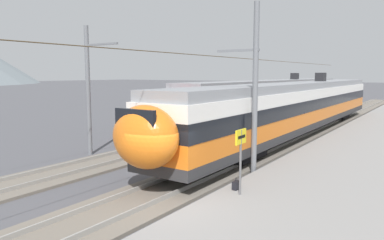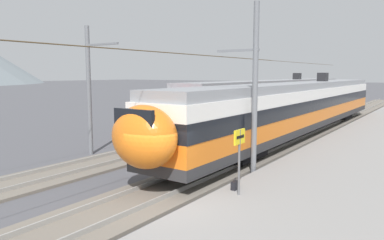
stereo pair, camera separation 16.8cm
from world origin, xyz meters
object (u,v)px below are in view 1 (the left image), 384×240
at_px(train_far_track, 275,96).
at_px(catenary_mast_mid, 253,87).
at_px(platform_sign, 241,147).
at_px(handbag_near_sign, 236,185).
at_px(train_near_platform, 298,105).
at_px(catenary_mast_far_side, 90,87).

distance_m(train_far_track, catenary_mast_mid, 21.66).
xyz_separation_m(train_far_track, platform_sign, (-24.02, -8.24, -0.25)).
height_order(platform_sign, handbag_near_sign, platform_sign).
relative_size(train_far_track, catenary_mast_mid, 0.87).
height_order(train_near_platform, catenary_mast_far_side, catenary_mast_far_side).
bearing_deg(catenary_mast_far_side, train_near_platform, -30.47).
bearing_deg(catenary_mast_mid, catenary_mast_far_side, 98.20).
height_order(catenary_mast_mid, catenary_mast_far_side, catenary_mast_mid).
bearing_deg(catenary_mast_far_side, platform_sign, -102.59).
bearing_deg(handbag_near_sign, train_near_platform, 9.94).
bearing_deg(platform_sign, train_near_platform, 11.05).
xyz_separation_m(catenary_mast_mid, catenary_mast_far_side, (-1.29, 8.98, -0.13)).
relative_size(train_far_track, catenary_mast_far_side, 0.87).
xyz_separation_m(platform_sign, handbag_near_sign, (0.42, 0.37, -1.51)).
distance_m(catenary_mast_mid, catenary_mast_far_side, 9.07).
bearing_deg(train_near_platform, catenary_mast_mid, -171.75).
bearing_deg(handbag_near_sign, platform_sign, -138.56).
distance_m(catenary_mast_mid, platform_sign, 4.25).
bearing_deg(catenary_mast_far_side, catenary_mast_mid, -81.80).
bearing_deg(catenary_mast_far_side, handbag_near_sign, -100.71).
relative_size(train_near_platform, platform_sign, 15.04).
bearing_deg(handbag_near_sign, catenary_mast_mid, 15.78).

